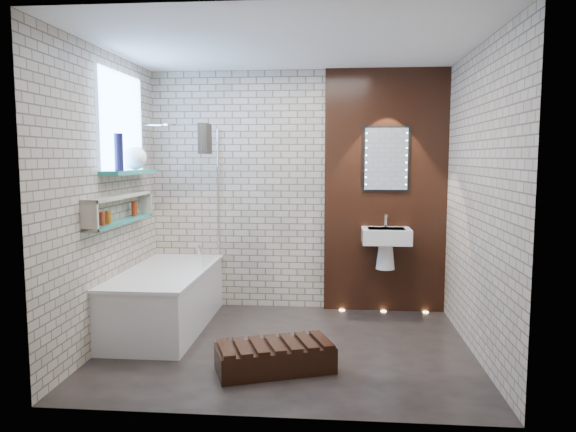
# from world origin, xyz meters

# --- Properties ---
(ground) EXTENTS (3.20, 3.20, 0.00)m
(ground) POSITION_xyz_m (0.00, 0.00, 0.00)
(ground) COLOR black
(ground) RESTS_ON ground
(room_shell) EXTENTS (3.24, 3.20, 2.60)m
(room_shell) POSITION_xyz_m (0.00, 0.00, 1.30)
(room_shell) COLOR tan
(room_shell) RESTS_ON ground
(walnut_panel) EXTENTS (1.30, 0.06, 2.60)m
(walnut_panel) POSITION_xyz_m (0.95, 1.27, 1.30)
(walnut_panel) COLOR black
(walnut_panel) RESTS_ON ground
(clerestory_window) EXTENTS (0.18, 1.00, 0.94)m
(clerestory_window) POSITION_xyz_m (-1.57, 0.35, 1.90)
(clerestory_window) COLOR #7FADE0
(clerestory_window) RESTS_ON room_shell
(display_niche) EXTENTS (0.14, 1.30, 0.26)m
(display_niche) POSITION_xyz_m (-1.53, 0.15, 1.20)
(display_niche) COLOR #238378
(display_niche) RESTS_ON room_shell
(bathtub) EXTENTS (0.79, 1.74, 0.70)m
(bathtub) POSITION_xyz_m (-1.22, 0.45, 0.29)
(bathtub) COLOR white
(bathtub) RESTS_ON ground
(bath_screen) EXTENTS (0.01, 0.78, 1.40)m
(bath_screen) POSITION_xyz_m (-0.87, 0.89, 1.28)
(bath_screen) COLOR white
(bath_screen) RESTS_ON bathtub
(towel) EXTENTS (0.09, 0.23, 0.30)m
(towel) POSITION_xyz_m (-0.87, 0.69, 1.85)
(towel) COLOR black
(towel) RESTS_ON bath_screen
(shower_head) EXTENTS (0.18, 0.18, 0.02)m
(shower_head) POSITION_xyz_m (-1.30, 0.95, 2.00)
(shower_head) COLOR silver
(shower_head) RESTS_ON room_shell
(washbasin) EXTENTS (0.50, 0.36, 0.58)m
(washbasin) POSITION_xyz_m (0.95, 1.07, 0.79)
(washbasin) COLOR white
(washbasin) RESTS_ON walnut_panel
(led_mirror) EXTENTS (0.50, 0.02, 0.70)m
(led_mirror) POSITION_xyz_m (0.95, 1.23, 1.65)
(led_mirror) COLOR black
(led_mirror) RESTS_ON walnut_panel
(walnut_step) EXTENTS (0.98, 0.69, 0.20)m
(walnut_step) POSITION_xyz_m (-0.04, -0.53, 0.10)
(walnut_step) COLOR black
(walnut_step) RESTS_ON ground
(niche_bottles) EXTENTS (0.06, 0.79, 0.14)m
(niche_bottles) POSITION_xyz_m (-1.53, 0.10, 1.16)
(niche_bottles) COLOR #9E5318
(niche_bottles) RESTS_ON display_niche
(sill_vases) EXTENTS (0.22, 0.55, 0.33)m
(sill_vases) POSITION_xyz_m (-1.50, 0.41, 1.67)
(sill_vases) COLOR #141336
(sill_vases) RESTS_ON clerestory_window
(floor_uplights) EXTENTS (0.96, 0.06, 0.01)m
(floor_uplights) POSITION_xyz_m (0.95, 1.20, 0.01)
(floor_uplights) COLOR #FFD899
(floor_uplights) RESTS_ON ground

